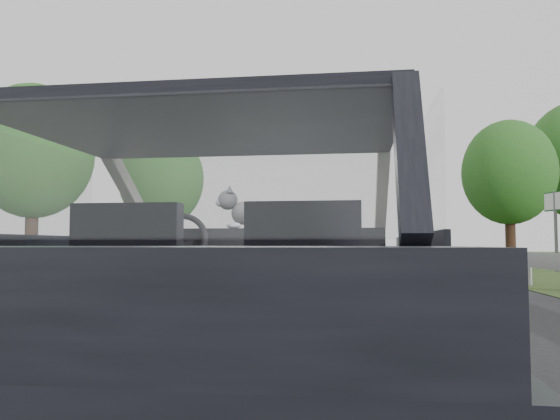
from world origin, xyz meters
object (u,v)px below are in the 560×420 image
(other_car, at_px, (352,246))
(highway_sign, at_px, (556,232))
(cat, at_px, (271,215))
(subject_car, at_px, (233,280))

(other_car, xyz_separation_m, highway_sign, (6.65, -7.36, 0.48))
(highway_sign, bearing_deg, cat, -132.06)
(cat, bearing_deg, subject_car, -112.76)
(cat, bearing_deg, other_car, 76.41)
(other_car, bearing_deg, highway_sign, -50.69)
(cat, height_order, other_car, other_car)
(subject_car, xyz_separation_m, highway_sign, (7.08, 16.09, 0.59))
(highway_sign, bearing_deg, other_car, 114.23)
(subject_car, bearing_deg, cat, 80.02)
(subject_car, relative_size, cat, 6.79)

